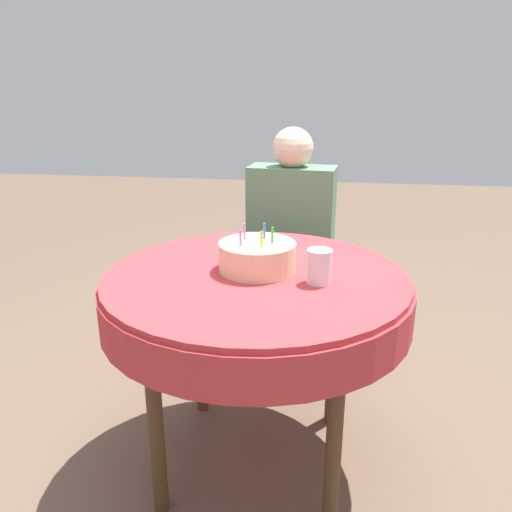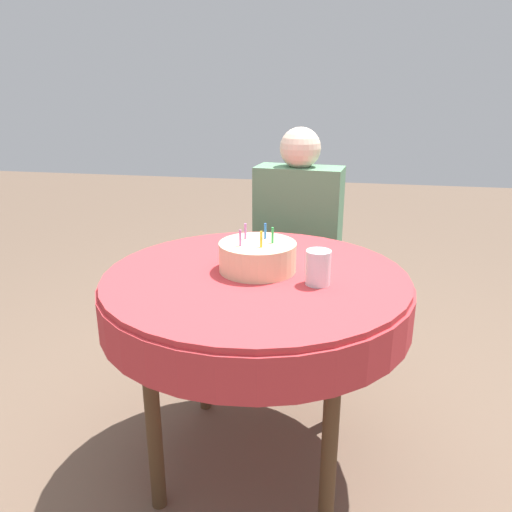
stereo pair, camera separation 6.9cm
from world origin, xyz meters
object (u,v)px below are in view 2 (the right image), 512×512
object	(u,v)px
birthday_cake	(257,256)
drinking_glass	(318,267)
chair	(300,268)
person	(297,230)

from	to	relation	value
birthday_cake	drinking_glass	size ratio (longest dim) A/B	2.36
birthday_cake	drinking_glass	xyz separation A→B (m)	(0.21, -0.09, 0.01)
chair	birthday_cake	size ratio (longest dim) A/B	3.37
chair	birthday_cake	distance (m)	0.90
person	drinking_glass	bearing A→B (deg)	-73.24
chair	drinking_glass	size ratio (longest dim) A/B	7.95
birthday_cake	drinking_glass	distance (m)	0.23
chair	person	world-z (taller)	person
chair	birthday_cake	xyz separation A→B (m)	(-0.07, -0.83, 0.34)
chair	person	distance (m)	0.25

